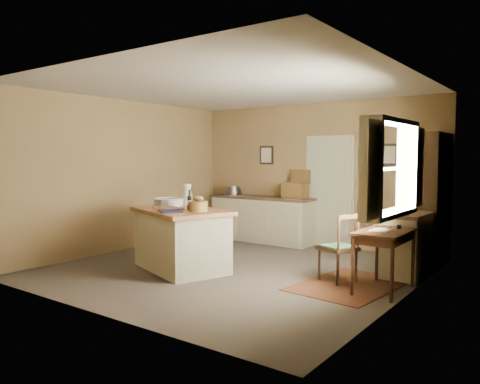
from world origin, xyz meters
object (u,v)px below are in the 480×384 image
Objects in this scene: writing_desk at (384,238)px; shelving_unit at (435,200)px; sideboard at (263,217)px; work_island at (181,237)px; desk_chair at (338,248)px; right_cabinet at (407,244)px.

shelving_unit reaches higher than writing_desk.
sideboard is 3.36m from shelving_unit.
desk_chair is (2.18, 0.73, -0.03)m from work_island.
writing_desk is 0.92× the size of right_cabinet.
work_island is 0.83× the size of sideboard.
work_island is at bearing -166.99° from writing_desk.
sideboard is at bearing 147.00° from writing_desk.
right_cabinet is at bearing 90.01° from writing_desk.
shelving_unit is (0.81, 1.77, 0.57)m from desk_chair.
right_cabinet is (0.65, 0.88, 0.00)m from desk_chair.
sideboard is 2.19× the size of right_cabinet.
shelving_unit is (3.31, -0.20, 0.54)m from sideboard.
writing_desk is 0.98m from right_cabinet.
desk_chair is at bearing -38.26° from sideboard.
writing_desk is (3.15, -2.05, 0.19)m from sideboard.
work_island is 1.97× the size of desk_chair.
sideboard is 2.36× the size of writing_desk.
writing_desk is at bearing -94.76° from shelving_unit.
shelving_unit is (2.99, 2.50, 0.54)m from work_island.
writing_desk is 0.69m from desk_chair.
right_cabinet is (3.15, -1.09, -0.02)m from sideboard.
shelving_unit is at bearing 80.16° from right_cabinet.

